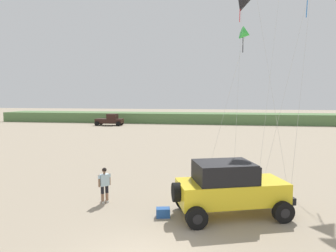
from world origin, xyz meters
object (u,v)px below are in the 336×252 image
Objects in this scene: distant_pickup at (110,120)px; kite_green_box at (245,34)px; kite_white_parafoil at (242,5)px; cooler_box at (163,213)px; jeep at (230,187)px; person_watching at (104,183)px.

kite_green_box is at bearing -55.85° from distant_pickup.
kite_white_parafoil is 3.52m from kite_green_box.
jeep is at bearing 0.31° from cooler_box.
kite_white_parafoil is (1.08, 10.27, 10.21)m from jeep.
cooler_box is at bearing -167.08° from jeep.
cooler_box is (2.98, -1.22, -0.75)m from person_watching.
cooler_box is 0.05× the size of kite_white_parafoil.
distant_pickup reaches higher than person_watching.
jeep is at bearing -6.07° from person_watching.
kite_green_box is (3.84, 8.44, 8.70)m from cooler_box.
cooler_box is at bearing -67.03° from distant_pickup.
kite_green_box is (6.81, 7.22, 7.95)m from person_watching.
distant_pickup is (-15.93, 37.58, 0.75)m from cooler_box.
jeep is 3.00× the size of person_watching.
distant_pickup is at bearing 116.74° from jeep.
person_watching is 0.18× the size of kite_green_box.
person_watching is at bearing -70.40° from distant_pickup.
kite_green_box is at bearing 46.65° from person_watching.
jeep is at bearing -98.33° from kite_green_box.
person_watching is 0.36× the size of distant_pickup.
person_watching is 15.77m from kite_white_parafoil.
kite_white_parafoil is (3.77, 10.89, 11.22)m from cooler_box.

